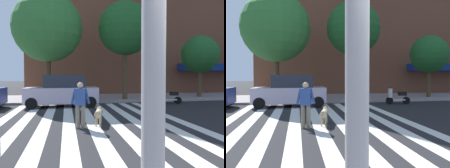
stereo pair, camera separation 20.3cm
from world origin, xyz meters
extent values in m
plane|color=#232326|center=(0.00, 6.57, 0.00)|extent=(160.00, 160.00, 0.00)
cube|color=gray|center=(0.00, 16.15, 0.07)|extent=(80.00, 6.00, 0.15)
cube|color=silver|center=(-3.50, 6.57, 0.00)|extent=(0.45, 12.55, 0.01)
cube|color=silver|center=(-2.60, 6.57, 0.00)|extent=(0.45, 12.55, 0.01)
cube|color=silver|center=(-1.70, 6.57, 0.00)|extent=(0.45, 12.55, 0.01)
cube|color=silver|center=(-0.80, 6.57, 0.00)|extent=(0.45, 12.55, 0.01)
cube|color=silver|center=(0.10, 6.57, 0.00)|extent=(0.45, 12.55, 0.01)
cube|color=silver|center=(1.00, 6.57, 0.00)|extent=(0.45, 12.55, 0.01)
cube|color=silver|center=(1.90, 6.57, 0.00)|extent=(0.45, 12.55, 0.01)
cube|color=silver|center=(2.80, 6.57, 0.00)|extent=(0.45, 12.55, 0.01)
cube|color=navy|center=(12.47, 18.55, 2.75)|extent=(6.33, 1.60, 0.70)
cube|color=#BEAEC1|center=(-2.05, 11.88, 0.71)|extent=(4.29, 1.90, 0.92)
cube|color=#232833|center=(-1.88, 11.89, 1.55)|extent=(2.43, 1.65, 0.76)
cylinder|color=black|center=(-3.69, 11.02, 0.33)|extent=(0.66, 0.23, 0.66)
cylinder|color=black|center=(-3.72, 12.70, 0.33)|extent=(0.66, 0.23, 0.66)
cylinder|color=black|center=(-0.38, 11.07, 0.33)|extent=(0.66, 0.23, 0.66)
cylinder|color=black|center=(-0.41, 12.75, 0.33)|extent=(0.66, 0.23, 0.66)
cylinder|color=black|center=(4.38, 11.87, 0.24)|extent=(0.49, 0.13, 0.48)
cylinder|color=black|center=(5.53, 11.79, 0.24)|extent=(0.49, 0.17, 0.48)
cube|color=silver|center=(5.01, 11.83, 0.29)|extent=(0.82, 0.38, 0.08)
cube|color=black|center=(5.26, 11.81, 0.69)|extent=(0.54, 0.34, 0.24)
cube|color=silver|center=(4.43, 11.87, 0.74)|extent=(0.22, 0.29, 0.60)
cylinder|color=black|center=(4.43, 11.87, 1.09)|extent=(0.07, 0.50, 0.04)
cylinder|color=#4C3823|center=(-3.01, 14.15, 2.03)|extent=(0.36, 0.36, 3.75)
sphere|color=#337533|center=(-3.01, 14.15, 5.21)|extent=(4.76, 4.76, 4.76)
cylinder|color=#4C3823|center=(2.47, 14.09, 2.21)|extent=(0.37, 0.37, 4.12)
sphere|color=#1E5623|center=(2.47, 14.09, 5.35)|extent=(3.93, 3.93, 3.93)
cylinder|color=#4C3823|center=(9.04, 14.80, 1.48)|extent=(0.35, 0.35, 2.66)
sphere|color=#1E5623|center=(9.04, 14.80, 3.65)|extent=(3.05, 3.05, 3.05)
cylinder|color=#6B6051|center=(-1.40, 5.98, 0.41)|extent=(0.18, 0.18, 0.82)
cylinder|color=#6B6051|center=(-1.20, 5.93, 0.41)|extent=(0.18, 0.18, 0.82)
cube|color=navy|center=(-1.30, 5.95, 1.12)|extent=(0.42, 0.32, 0.60)
cylinder|color=navy|center=(-1.53, 6.01, 1.15)|extent=(0.24, 0.14, 0.57)
cylinder|color=navy|center=(-1.07, 5.90, 1.15)|extent=(0.24, 0.14, 0.57)
sphere|color=tan|center=(-1.30, 5.95, 1.53)|extent=(0.26, 0.26, 0.22)
cylinder|color=tan|center=(-0.60, 6.33, 0.45)|extent=(0.42, 0.78, 0.26)
sphere|color=tan|center=(-0.50, 6.77, 0.55)|extent=(0.24, 0.24, 0.20)
cylinder|color=tan|center=(-0.70, 5.87, 0.50)|extent=(0.09, 0.24, 0.16)
cylinder|color=tan|center=(-0.61, 6.60, 0.16)|extent=(0.07, 0.07, 0.32)
cylinder|color=tan|center=(-0.47, 6.56, 0.16)|extent=(0.07, 0.07, 0.32)
cylinder|color=tan|center=(-0.72, 6.09, 0.16)|extent=(0.07, 0.07, 0.32)
cylinder|color=tan|center=(-0.59, 6.06, 0.16)|extent=(0.07, 0.07, 0.32)
camera|label=1|loc=(-1.79, -2.11, 1.86)|focal=36.32mm
camera|label=2|loc=(-1.59, -2.15, 1.86)|focal=36.32mm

